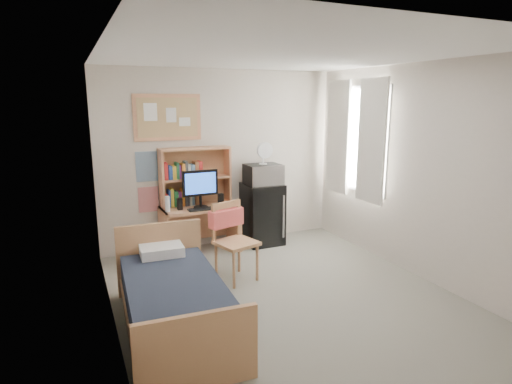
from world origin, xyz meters
name	(u,v)px	position (x,y,z in m)	size (l,w,h in m)	color
floor	(285,298)	(0.00, 0.00, -0.01)	(3.60, 4.20, 0.02)	gray
ceiling	(289,54)	(0.00, 0.00, 2.60)	(3.60, 4.20, 0.02)	white
wall_back	(221,159)	(0.00, 2.10, 1.30)	(3.60, 0.04, 2.60)	beige
wall_front	(447,243)	(0.00, -2.10, 1.30)	(3.60, 0.04, 2.60)	beige
wall_left	(107,199)	(-1.80, 0.00, 1.30)	(0.04, 4.20, 2.60)	beige
wall_right	(418,172)	(1.80, 0.00, 1.30)	(0.04, 4.20, 2.60)	beige
window_unit	(355,139)	(1.75, 1.20, 1.60)	(0.10, 1.40, 1.70)	white
curtain_left	(371,142)	(1.72, 0.80, 1.60)	(0.04, 0.55, 1.70)	white
curtain_right	(338,137)	(1.72, 1.60, 1.60)	(0.04, 0.55, 1.70)	white
bulletin_board	(168,117)	(-0.78, 2.08, 1.92)	(0.94, 0.03, 0.64)	tan
poster_wave	(147,167)	(-1.10, 2.09, 1.25)	(0.30, 0.01, 0.42)	#245A90
poster_japan	(148,199)	(-1.10, 2.09, 0.78)	(0.28, 0.01, 0.36)	red
desk	(200,229)	(-0.44, 1.80, 0.34)	(1.08, 0.54, 0.68)	tan
desk_chair	(236,242)	(-0.32, 0.67, 0.48)	(0.48, 0.48, 0.96)	tan
mini_fridge	(262,214)	(0.54, 1.81, 0.46)	(0.54, 0.54, 0.93)	black
bed	(175,306)	(-1.28, -0.20, 0.25)	(0.90, 1.81, 0.50)	#1B2130
hutch	(196,176)	(-0.44, 1.95, 1.09)	(1.01, 0.26, 0.83)	tan
monitor	(200,189)	(-0.44, 1.74, 0.95)	(0.51, 0.04, 0.54)	black
keyboard	(204,209)	(-0.44, 1.60, 0.69)	(0.44, 0.14, 0.02)	black
speaker_left	(180,204)	(-0.74, 1.73, 0.76)	(0.07, 0.07, 0.16)	black
speaker_right	(221,199)	(-0.14, 1.75, 0.76)	(0.07, 0.07, 0.17)	black
water_bottle	(167,204)	(-0.92, 1.69, 0.78)	(0.06, 0.06, 0.22)	white
hoodie	(226,218)	(-0.38, 0.86, 0.74)	(0.45, 0.14, 0.21)	#F9645E
microwave	(263,174)	(0.54, 1.79, 1.07)	(0.51, 0.39, 0.30)	#B8B8BD
desk_fan	(263,154)	(0.54, 1.79, 1.37)	(0.24, 0.24, 0.30)	white
pillow	(162,250)	(-1.24, 0.55, 0.55)	(0.45, 0.32, 0.11)	white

